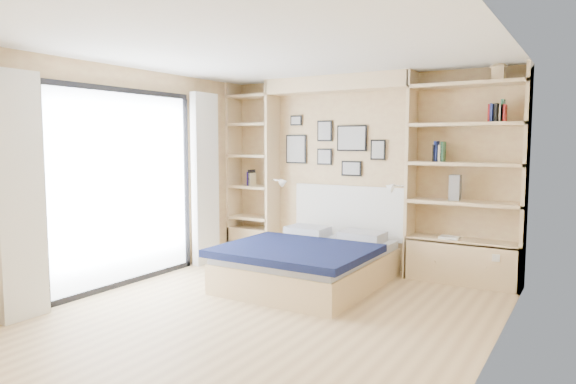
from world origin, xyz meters
The scene contains 8 objects.
ground centered at (0.00, 0.00, 0.00)m, with size 4.50×4.50×0.00m, color #D8B781.
room_shell centered at (-0.39, 1.52, 1.08)m, with size 4.50×4.50×4.50m.
bed centered at (-0.17, 1.12, 0.27)m, with size 1.63×2.12×1.07m.
photo_gallery centered at (-0.45, 2.22, 1.60)m, with size 1.48×0.02×0.82m.
reading_lamps centered at (-0.30, 2.00, 1.10)m, with size 1.92×0.12×0.15m.
shelf_decor centered at (1.08, 2.07, 1.70)m, with size 3.46×0.23×2.03m.
deck centered at (-3.60, 0.00, 0.00)m, with size 3.20×4.00×0.05m, color #6F6052.
deck_chair centered at (-3.35, -0.31, 0.38)m, with size 0.70×0.89×0.79m.
Camera 1 is at (2.65, -4.02, 1.65)m, focal length 32.00 mm.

